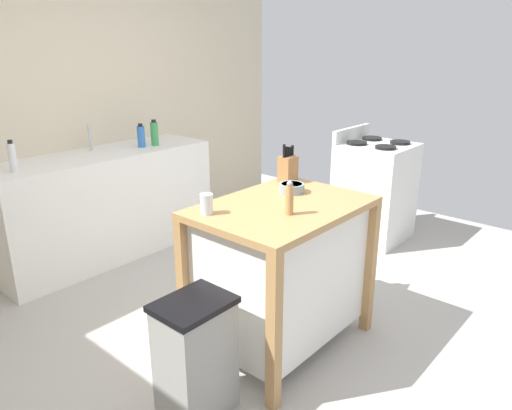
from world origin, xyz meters
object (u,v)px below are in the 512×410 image
object	(u,v)px
knife_block	(288,168)
bottle_spray_cleaner	(141,136)
bottle_dish_soap	(12,157)
bowl_stoneware_deep	(292,188)
kitchen_island	(281,268)
pepper_grinder	(290,199)
drinking_cup	(207,204)
stove	(374,191)
bottle_hand_soap	(154,133)
sink_faucet	(90,138)
trash_bin	(196,358)

from	to	relation	value
knife_block	bottle_spray_cleaner	distance (m)	1.64
bottle_spray_cleaner	bottle_dish_soap	bearing A→B (deg)	-178.95
bowl_stoneware_deep	bottle_spray_cleaner	xyz separation A→B (m)	(0.21, 1.80, 0.06)
kitchen_island	pepper_grinder	distance (m)	0.51
drinking_cup	stove	size ratio (longest dim) A/B	0.11
pepper_grinder	bottle_hand_soap	xyz separation A→B (m)	(0.65, 2.00, 0.02)
bottle_hand_soap	stove	size ratio (longest dim) A/B	0.22
sink_faucet	bottle_spray_cleaner	bearing A→B (deg)	-27.89
pepper_grinder	sink_faucet	distance (m)	2.23
kitchen_island	bottle_hand_soap	xyz separation A→B (m)	(0.54, 1.87, 0.50)
bottle_spray_cleaner	stove	size ratio (longest dim) A/B	0.20
pepper_grinder	sink_faucet	size ratio (longest dim) A/B	0.84
kitchen_island	bowl_stoneware_deep	size ratio (longest dim) A/B	6.56
knife_block	bottle_spray_cleaner	bearing A→B (deg)	88.67
bottle_spray_cleaner	kitchen_island	bearing A→B (deg)	-102.58
kitchen_island	sink_faucet	xyz separation A→B (m)	(0.05, 2.09, 0.50)
drinking_cup	bottle_spray_cleaner	world-z (taller)	bottle_spray_cleaner
trash_bin	drinking_cup	bearing A→B (deg)	37.11
bottle_dish_soap	stove	distance (m)	3.03
bowl_stoneware_deep	bottle_spray_cleaner	bearing A→B (deg)	83.35
bowl_stoneware_deep	bottle_dish_soap	xyz separation A→B (m)	(-0.89, 1.78, 0.07)
bowl_stoneware_deep	trash_bin	size ratio (longest dim) A/B	0.24
kitchen_island	pepper_grinder	bearing A→B (deg)	-129.56
sink_faucet	bottle_hand_soap	xyz separation A→B (m)	(0.49, -0.23, -0.00)
knife_block	pepper_grinder	bearing A→B (deg)	-141.59
trash_bin	bottle_spray_cleaner	bearing A→B (deg)	59.17
knife_block	stove	world-z (taller)	knife_block
trash_bin	knife_block	bearing A→B (deg)	15.88
bottle_hand_soap	bottle_dish_soap	size ratio (longest dim) A/B	1.00
kitchen_island	bottle_dish_soap	distance (m)	2.06
bottle_dish_soap	kitchen_island	bearing A→B (deg)	-70.05
bowl_stoneware_deep	bottle_spray_cleaner	distance (m)	1.81
bowl_stoneware_deep	bottle_dish_soap	world-z (taller)	bottle_dish_soap
stove	bowl_stoneware_deep	bearing A→B (deg)	-169.87
trash_bin	sink_faucet	world-z (taller)	sink_faucet
pepper_grinder	bottle_spray_cleaner	xyz separation A→B (m)	(0.53, 2.03, 0.00)
pepper_grinder	bottle_spray_cleaner	bearing A→B (deg)	75.33
kitchen_island	bottle_hand_soap	world-z (taller)	bottle_hand_soap
bottle_spray_cleaner	bottle_dish_soap	distance (m)	1.10
bottle_spray_cleaner	bottle_hand_soap	bearing A→B (deg)	-14.35
knife_block	trash_bin	distance (m)	1.36
trash_bin	stove	world-z (taller)	stove
kitchen_island	bottle_dish_soap	xyz separation A→B (m)	(-0.68, 1.88, 0.50)
bottle_spray_cleaner	stove	distance (m)	2.17
drinking_cup	pepper_grinder	xyz separation A→B (m)	(0.28, -0.34, 0.03)
trash_bin	bowl_stoneware_deep	bearing A→B (deg)	9.37
pepper_grinder	bottle_dish_soap	world-z (taller)	bottle_dish_soap
bottle_hand_soap	trash_bin	bearing A→B (deg)	-123.78
pepper_grinder	kitchen_island	bearing A→B (deg)	50.44
bowl_stoneware_deep	stove	bearing A→B (deg)	10.13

